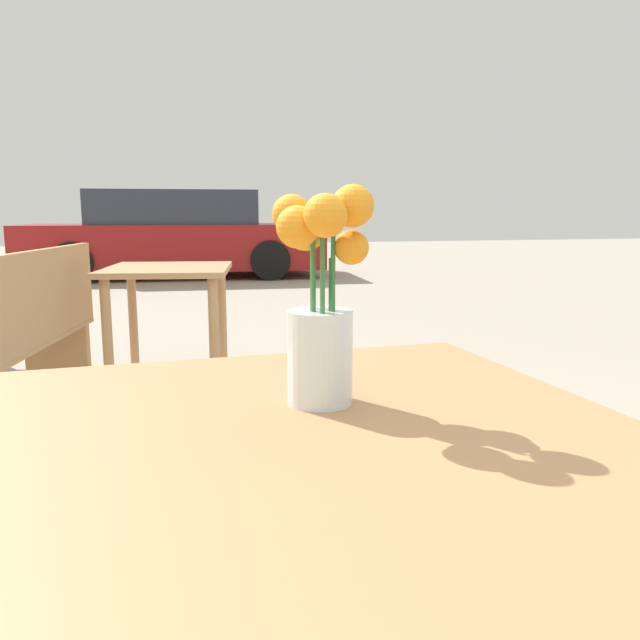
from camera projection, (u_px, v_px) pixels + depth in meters
name	position (u px, v px, depth m)	size (l,w,h in m)	color
table_front	(290.00, 497.00, 0.83)	(1.02, 1.00, 0.72)	#9E7047
flower_vase	(320.00, 307.00, 0.94)	(0.14, 0.17, 0.33)	silver
table_back	(169.00, 292.00, 3.35)	(0.75, 0.82, 0.72)	tan
parked_car	(176.00, 236.00, 9.91)	(4.69, 2.18, 1.34)	maroon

